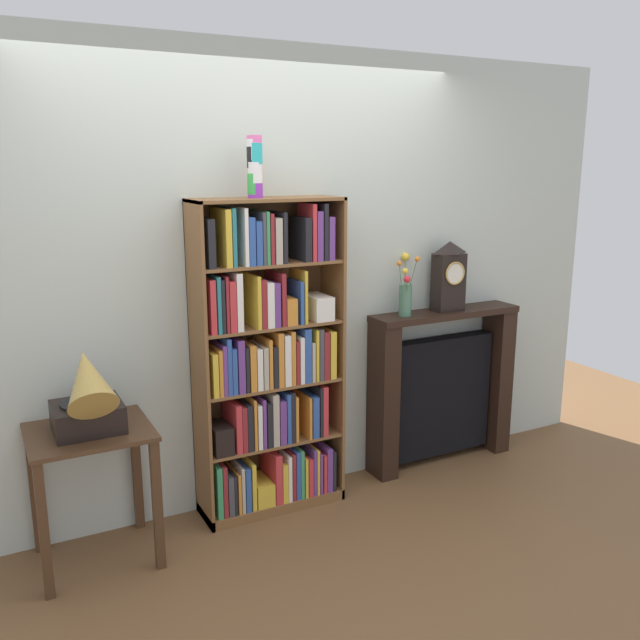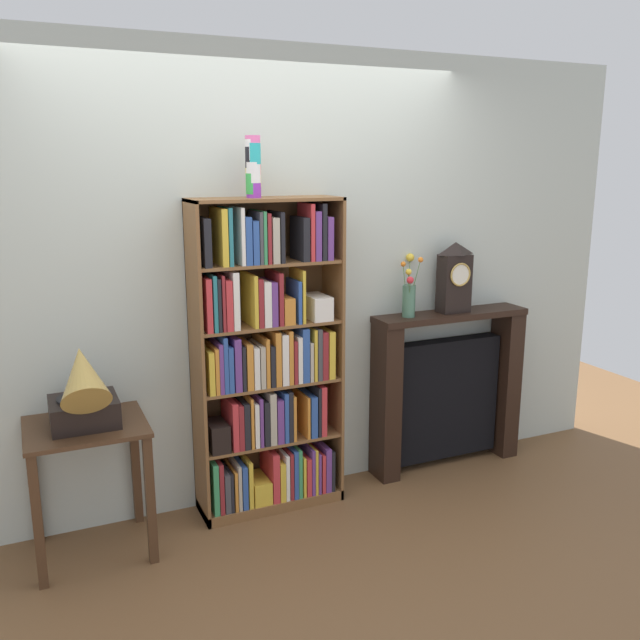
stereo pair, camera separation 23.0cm
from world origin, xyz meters
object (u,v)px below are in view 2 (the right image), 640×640
Objects in this scene: bookshelf at (267,371)px; flower_vase at (409,294)px; cup_stack at (253,167)px; gramophone at (83,391)px; side_table_left at (88,456)px; fireplace_mantel at (446,390)px; mantel_clock at (454,277)px.

flower_vase is at bearing 2.60° from bookshelf.
cup_stack is 0.84× the size of flower_vase.
cup_stack is 1.42m from gramophone.
fireplace_mantel is (2.25, 0.16, -0.02)m from side_table_left.
mantel_clock reaches higher than flower_vase.
gramophone is (-0.94, -0.16, -1.05)m from cup_stack.
bookshelf reaches higher than flower_vase.
side_table_left is at bearing -176.02° from fireplace_mantel.
cup_stack is 1.49m from mantel_clock.
gramophone is 2.29m from fireplace_mantel.
fireplace_mantel is (1.26, 0.06, -0.31)m from bookshelf.
cup_stack reaches higher than bookshelf.
cup_stack is 0.71× the size of mantel_clock.
side_table_left is at bearing -176.56° from mantel_clock.
bookshelf is 1.01m from gramophone.
mantel_clock is at bearing -1.24° from flower_vase.
bookshelf is 4.00× the size of mantel_clock.
cup_stack is 0.66× the size of gramophone.
cup_stack reaches higher than mantel_clock.
flower_vase is (1.94, 0.14, 0.65)m from side_table_left.
bookshelf is at bearing 5.76° from side_table_left.
flower_vase is at bearing 178.76° from mantel_clock.
fireplace_mantel is (1.31, 0.06, -1.43)m from cup_stack.
gramophone is at bearing -170.75° from bookshelf.
mantel_clock reaches higher than fireplace_mantel.
flower_vase reaches higher than gramophone.
side_table_left is (-0.99, -0.10, -0.29)m from bookshelf.
fireplace_mantel is 0.74m from flower_vase.
gramophone is at bearing -174.46° from fireplace_mantel.
cup_stack is 0.30× the size of fireplace_mantel.
fireplace_mantel is 2.35× the size of mantel_clock.
mantel_clock is at bearing 4.99° from gramophone.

